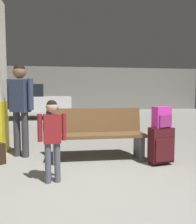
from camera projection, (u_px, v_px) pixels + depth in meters
name	position (u px, v px, depth m)	size (l,w,h in m)	color
ground_plane	(77.00, 136.00, 6.53)	(18.00, 18.00, 0.10)	gray
garage_back_wall	(67.00, 89.00, 15.12)	(18.00, 0.12, 2.80)	slate
bench	(98.00, 134.00, 4.07)	(1.61, 0.57, 0.89)	brown
suitcase	(161.00, 145.00, 3.78)	(0.41, 0.29, 0.60)	#471419
backpack_bright	(162.00, 117.00, 3.74)	(0.31, 0.25, 0.34)	#D833A5
child	(52.00, 132.00, 2.99)	(0.36, 0.21, 1.08)	#4C5160
adult	(20.00, 100.00, 4.19)	(0.50, 0.35, 1.67)	#38383D
parked_car_far	(22.00, 101.00, 10.17)	(4.18, 1.96, 1.51)	silver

